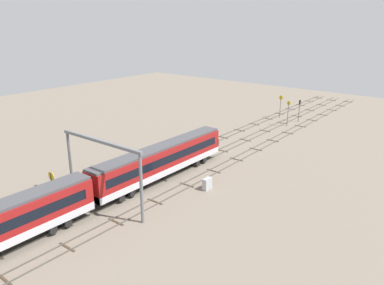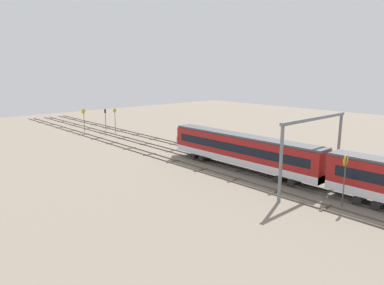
% 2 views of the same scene
% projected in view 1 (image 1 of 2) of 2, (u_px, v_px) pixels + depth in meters
% --- Properties ---
extents(ground_plane, '(155.37, 155.37, 0.00)m').
position_uv_depth(ground_plane, '(178.00, 171.00, 57.20)').
color(ground_plane, gray).
extents(track_near_foreground, '(139.37, 2.40, 0.16)m').
position_uv_depth(track_near_foreground, '(201.00, 178.00, 54.68)').
color(track_near_foreground, '#59544C').
rests_on(track_near_foreground, ground).
extents(track_with_train, '(139.37, 2.40, 0.16)m').
position_uv_depth(track_with_train, '(178.00, 171.00, 57.18)').
color(track_with_train, '#59544C').
rests_on(track_with_train, ground).
extents(track_middle, '(139.37, 2.40, 0.16)m').
position_uv_depth(track_middle, '(158.00, 164.00, 59.68)').
color(track_middle, '#59544C').
rests_on(track_middle, ground).
extents(overhead_gantry, '(0.40, 13.52, 8.41)m').
position_uv_depth(overhead_gantry, '(102.00, 159.00, 44.78)').
color(overhead_gantry, slate).
rests_on(overhead_gantry, ground).
extents(speed_sign_near_foreground, '(0.14, 0.98, 5.12)m').
position_uv_depth(speed_sign_near_foreground, '(281.00, 103.00, 86.87)').
color(speed_sign_near_foreground, '#4C4C51').
rests_on(speed_sign_near_foreground, ground).
extents(speed_sign_mid_trackside, '(0.14, 1.08, 5.35)m').
position_uv_depth(speed_sign_mid_trackside, '(52.00, 186.00, 43.43)').
color(speed_sign_mid_trackside, '#4C4C51').
rests_on(speed_sign_mid_trackside, ground).
extents(speed_sign_far_trackside, '(0.14, 0.85, 5.36)m').
position_uv_depth(speed_sign_far_trackside, '(288.00, 110.00, 79.98)').
color(speed_sign_far_trackside, '#4C4C51').
rests_on(speed_sign_far_trackside, ground).
extents(signal_light_trackside_departure, '(0.31, 0.32, 4.82)m').
position_uv_depth(signal_light_trackside_departure, '(299.00, 108.00, 83.55)').
color(signal_light_trackside_departure, '#4C4C51').
rests_on(signal_light_trackside_departure, ground).
extents(relay_cabinet, '(1.42, 0.70, 1.56)m').
position_uv_depth(relay_cabinet, '(207.00, 184.00, 50.89)').
color(relay_cabinet, '#B2B7BC').
rests_on(relay_cabinet, ground).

